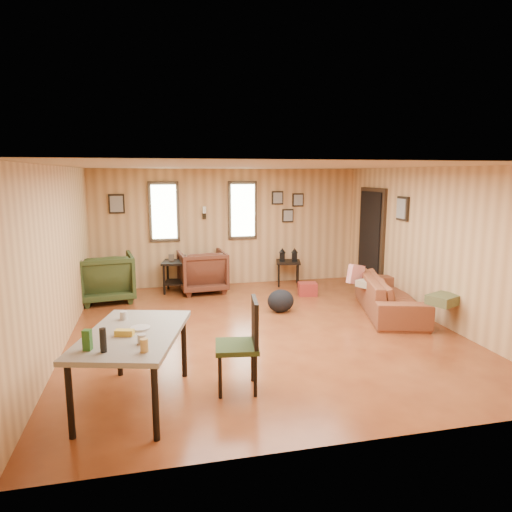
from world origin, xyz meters
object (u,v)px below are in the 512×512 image
(recliner_brown, at_px, (202,269))
(dining_table, at_px, (132,339))
(sofa, at_px, (390,289))
(end_table, at_px, (178,271))
(side_table, at_px, (288,260))
(recliner_green, at_px, (106,275))

(recliner_brown, height_order, dining_table, dining_table)
(sofa, xyz_separation_m, end_table, (-3.36, 2.19, 0.01))
(recliner_brown, height_order, side_table, recliner_brown)
(recliner_brown, distance_m, side_table, 1.81)
(recliner_green, distance_m, end_table, 1.37)
(sofa, relative_size, recliner_green, 2.16)
(sofa, bearing_deg, end_table, 73.07)
(sofa, height_order, side_table, sofa)
(recliner_brown, height_order, recliner_green, recliner_green)
(sofa, bearing_deg, dining_table, 135.03)
(recliner_green, height_order, dining_table, dining_table)
(end_table, relative_size, dining_table, 0.45)
(side_table, bearing_deg, sofa, -64.13)
(recliner_brown, bearing_deg, recliner_green, 4.32)
(recliner_brown, distance_m, end_table, 0.47)
(recliner_green, xyz_separation_m, end_table, (1.31, 0.37, -0.06))
(recliner_brown, relative_size, side_table, 1.16)
(side_table, bearing_deg, recliner_brown, -175.30)
(end_table, bearing_deg, sofa, -33.14)
(sofa, distance_m, recliner_brown, 3.58)
(recliner_brown, xyz_separation_m, dining_table, (-1.16, -4.33, 0.24))
(end_table, height_order, dining_table, dining_table)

